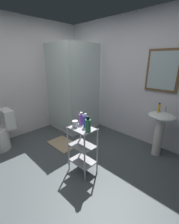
% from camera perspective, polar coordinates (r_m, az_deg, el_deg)
% --- Properties ---
extents(ground_plane, '(4.20, 4.20, 0.02)m').
position_cam_1_polar(ground_plane, '(2.48, -9.41, -23.13)').
color(ground_plane, '#464D4F').
extents(wall_back, '(4.20, 0.14, 2.50)m').
position_cam_1_polar(wall_back, '(3.27, 16.83, 11.54)').
color(wall_back, silver).
rests_on(wall_back, ground_plane).
extents(wall_left, '(0.10, 4.20, 2.50)m').
position_cam_1_polar(wall_left, '(3.55, -29.02, 10.48)').
color(wall_left, silver).
rests_on(wall_left, ground_plane).
extents(shower_stall, '(0.92, 0.92, 2.00)m').
position_cam_1_polar(shower_stall, '(3.70, -6.05, 0.51)').
color(shower_stall, white).
rests_on(shower_stall, ground_plane).
extents(pedestal_sink, '(0.46, 0.37, 0.81)m').
position_cam_1_polar(pedestal_sink, '(2.87, 25.49, -4.64)').
color(pedestal_sink, white).
rests_on(pedestal_sink, ground_plane).
extents(sink_faucet, '(0.03, 0.03, 0.10)m').
position_cam_1_polar(sink_faucet, '(2.88, 27.10, 1.22)').
color(sink_faucet, silver).
rests_on(sink_faucet, pedestal_sink).
extents(toilet, '(0.37, 0.49, 0.76)m').
position_cam_1_polar(toilet, '(3.35, -30.78, -7.11)').
color(toilet, white).
rests_on(toilet, ground_plane).
extents(storage_cart, '(0.38, 0.28, 0.74)m').
position_cam_1_polar(storage_cart, '(2.27, -2.70, -13.09)').
color(storage_cart, silver).
rests_on(storage_cart, ground_plane).
extents(hand_soap_bottle, '(0.05, 0.05, 0.16)m').
position_cam_1_polar(hand_soap_bottle, '(2.78, 25.03, 1.41)').
color(hand_soap_bottle, gold).
rests_on(hand_soap_bottle, pedestal_sink).
extents(conditioner_bottle_purple, '(0.08, 0.08, 0.19)m').
position_cam_1_polar(conditioner_bottle_purple, '(2.22, -3.18, -2.68)').
color(conditioner_bottle_purple, purple).
rests_on(conditioner_bottle_purple, storage_cart).
extents(shampoo_bottle_blue, '(0.06, 0.06, 0.20)m').
position_cam_1_polar(shampoo_bottle_blue, '(2.12, -1.51, -3.52)').
color(shampoo_bottle_blue, '#2B47B4').
rests_on(shampoo_bottle_blue, storage_cart).
extents(body_wash_bottle_green, '(0.07, 0.07, 0.22)m').
position_cam_1_polar(body_wash_bottle_green, '(1.97, -0.58, -5.08)').
color(body_wash_bottle_green, '#388D5D').
rests_on(body_wash_bottle_green, storage_cart).
extents(rinse_cup, '(0.08, 0.08, 0.09)m').
position_cam_1_polar(rinse_cup, '(2.14, -5.51, -4.56)').
color(rinse_cup, silver).
rests_on(rinse_cup, storage_cart).
extents(bath_mat, '(0.60, 0.40, 0.02)m').
position_cam_1_polar(bath_mat, '(3.20, -10.17, -11.89)').
color(bath_mat, tan).
rests_on(bath_mat, ground_plane).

